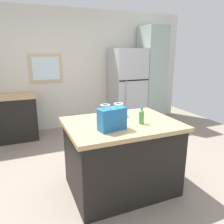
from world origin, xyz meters
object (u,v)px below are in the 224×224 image
Objects in this scene: kitchen_island at (121,156)px; refrigerator at (127,88)px; tall_cabinet at (151,76)px; bottle at (141,116)px; small_box at (119,112)px; shopping_bag at (112,119)px.

kitchen_island is 0.75× the size of refrigerator.
bottle is at bearing -124.34° from tall_cabinet.
kitchen_island is at bearing -108.34° from small_box.
bottle reaches higher than small_box.
kitchen_island is 7.64× the size of small_box.
shopping_bag is (-0.21, -0.20, 0.57)m from kitchen_island.
tall_cabinet reaches higher than refrigerator.
refrigerator reaches higher than bottle.
tall_cabinet reaches higher than bottle.
tall_cabinet is 3.26m from shopping_bag.
refrigerator reaches higher than small_box.
small_box is at bearing 71.66° from kitchen_island.
kitchen_island is at bearing 44.08° from shopping_bag.
bottle is (0.19, -0.14, 0.53)m from kitchen_island.
tall_cabinet is 2.98m from bottle.
tall_cabinet is at bearing 51.14° from kitchen_island.
refrigerator is 2.37m from small_box.
kitchen_island is 2.65m from refrigerator.
bottle is (0.11, -0.38, 0.04)m from small_box.
shopping_bag is 0.53m from small_box.
shopping_bag is at bearing -171.13° from bottle.
tall_cabinet is 13.08× the size of small_box.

